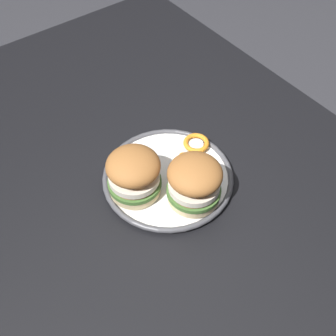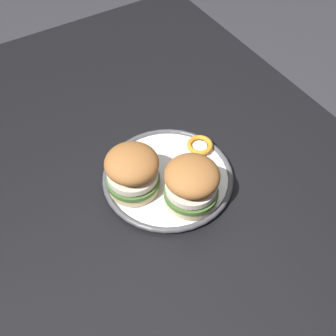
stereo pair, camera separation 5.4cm
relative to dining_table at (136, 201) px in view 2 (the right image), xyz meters
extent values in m
plane|color=#333338|center=(0.00, 0.00, -0.64)|extent=(8.00, 8.00, 0.00)
cube|color=black|center=(0.00, 0.00, 0.08)|extent=(1.26, 1.01, 0.03)
cube|color=black|center=(-0.57, 0.45, -0.29)|extent=(0.06, 0.06, 0.70)
cylinder|color=white|center=(0.05, 0.06, 0.10)|extent=(0.26, 0.26, 0.01)
torus|color=#4C4C51|center=(0.05, 0.06, 0.10)|extent=(0.28, 0.28, 0.01)
cylinder|color=white|center=(0.05, 0.06, 0.10)|extent=(0.19, 0.19, 0.00)
cylinder|color=beige|center=(0.12, 0.07, 0.12)|extent=(0.10, 0.10, 0.02)
cylinder|color=#477033|center=(0.12, 0.07, 0.13)|extent=(0.11, 0.11, 0.01)
cylinder|color=#BC3828|center=(0.12, 0.07, 0.14)|extent=(0.10, 0.10, 0.01)
cylinder|color=silver|center=(0.12, 0.07, 0.15)|extent=(0.10, 0.10, 0.01)
ellipsoid|color=#A36633|center=(0.12, 0.07, 0.18)|extent=(0.15, 0.15, 0.05)
cylinder|color=beige|center=(0.04, -0.02, 0.12)|extent=(0.10, 0.10, 0.02)
cylinder|color=#477033|center=(0.04, -0.02, 0.13)|extent=(0.11, 0.11, 0.01)
cylinder|color=#BC3828|center=(0.04, -0.02, 0.14)|extent=(0.10, 0.10, 0.01)
cylinder|color=silver|center=(0.04, -0.02, 0.15)|extent=(0.10, 0.10, 0.01)
ellipsoid|color=#A36633|center=(0.04, -0.02, 0.18)|extent=(0.15, 0.15, 0.05)
torus|color=orange|center=(0.01, 0.16, 0.11)|extent=(0.08, 0.08, 0.01)
cylinder|color=#F4E5C6|center=(0.01, 0.16, 0.11)|extent=(0.03, 0.03, 0.00)
ellipsoid|color=orange|center=(0.05, 0.12, 0.11)|extent=(0.08, 0.05, 0.01)
camera|label=1|loc=(0.50, -0.28, 0.81)|focal=46.04mm
camera|label=2|loc=(0.53, -0.24, 0.81)|focal=46.04mm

